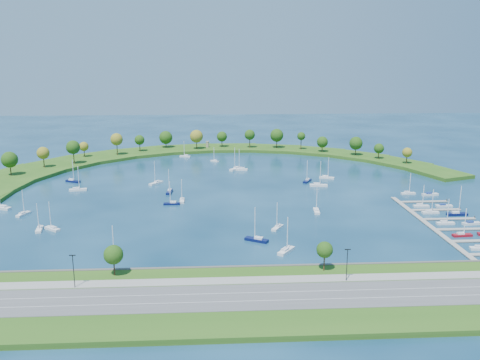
{
  "coord_description": "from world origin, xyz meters",
  "views": [
    {
      "loc": [
        -9.87,
        -255.0,
        67.16
      ],
      "look_at": [
        5.0,
        5.0,
        4.0
      ],
      "focal_mm": 38.39,
      "sensor_mm": 36.0,
      "label": 1
    }
  ],
  "objects": [
    {
      "name": "moored_boat_14",
      "position": [
        -78.14,
        -58.56,
        0.89
      ],
      "size": [
        3.38,
        7.9,
        11.24
      ],
      "rotation": [
        0.0,
        0.0,
        4.88
      ],
      "color": "silver",
      "rests_on": "ground"
    },
    {
      "name": "docked_boat_7",
      "position": [
        96.01,
        -48.74,
        0.94
      ],
      "size": [
        8.93,
        2.67,
        13.05
      ],
      "rotation": [
        0.0,
        0.0,
        0.02
      ],
      "color": "#0A113F",
      "rests_on": "ground"
    },
    {
      "name": "south_shoreline",
      "position": [
        0.03,
        -122.88,
        1.0
      ],
      "size": [
        420.0,
        43.1,
        11.6
      ],
      "color": "#285316",
      "rests_on": "ground"
    },
    {
      "name": "moored_boat_19",
      "position": [
        42.55,
        15.13,
        0.91
      ],
      "size": [
        6.13,
        8.23,
        12.05
      ],
      "rotation": [
        0.0,
        0.0,
        4.18
      ],
      "color": "#0A113F",
      "rests_on": "ground"
    },
    {
      "name": "ground",
      "position": [
        0.0,
        0.0,
        0.0
      ],
      "size": [
        700.0,
        700.0,
        0.0
      ],
      "primitive_type": "plane",
      "color": "#06243B",
      "rests_on": "ground"
    },
    {
      "name": "docked_boat_4",
      "position": [
        85.53,
        -60.36,
        0.87
      ],
      "size": [
        7.37,
        2.09,
        10.83
      ],
      "rotation": [
        0.0,
        0.0,
        0.0
      ],
      "color": "silver",
      "rests_on": "ground"
    },
    {
      "name": "moored_boat_5",
      "position": [
        -91.55,
        -37.82,
        0.88
      ],
      "size": [
        4.63,
        7.81,
        11.1
      ],
      "rotation": [
        0.0,
        0.0,
        1.21
      ],
      "color": "silver",
      "rests_on": "ground"
    },
    {
      "name": "moored_boat_2",
      "position": [
        -43.56,
        -87.12,
        0.87
      ],
      "size": [
        5.99,
        7.12,
        10.77
      ],
      "rotation": [
        0.0,
        0.0,
        2.2
      ],
      "color": "silver",
      "rests_on": "ground"
    },
    {
      "name": "docked_boat_5",
      "position": [
        95.99,
        -61.26,
        0.57
      ],
      "size": [
        7.88,
        3.14,
        1.56
      ],
      "rotation": [
        0.0,
        0.0,
        0.13
      ],
      "color": "silver",
      "rests_on": "ground"
    },
    {
      "name": "moored_boat_0",
      "position": [
        -104.37,
        -28.06,
        0.96
      ],
      "size": [
        9.5,
        6.2,
        13.62
      ],
      "rotation": [
        0.0,
        0.0,
        2.71
      ],
      "color": "silver",
      "rests_on": "ground"
    },
    {
      "name": "moored_boat_17",
      "position": [
        -39.64,
        14.68,
        0.93
      ],
      "size": [
        7.41,
        8.32,
        12.84
      ],
      "rotation": [
        0.0,
        0.0,
        4.03
      ],
      "color": "silver",
      "rests_on": "ground"
    },
    {
      "name": "moored_boat_20",
      "position": [
        36.22,
        -40.78,
        0.91
      ],
      "size": [
        3.16,
        8.5,
        12.2
      ],
      "rotation": [
        0.0,
        0.0,
        1.47
      ],
      "color": "silver",
      "rests_on": "ground"
    },
    {
      "name": "docked_boat_9",
      "position": [
        95.99,
        -35.95,
        0.56
      ],
      "size": [
        7.57,
        2.3,
        1.53
      ],
      "rotation": [
        0.0,
        0.0,
        -0.03
      ],
      "color": "silver",
      "rests_on": "ground"
    },
    {
      "name": "moored_boat_6",
      "position": [
        54.83,
        22.04,
        0.91
      ],
      "size": [
        8.65,
        5.13,
        12.29
      ],
      "rotation": [
        0.0,
        0.0,
        -0.36
      ],
      "color": "silver",
      "rests_on": "ground"
    },
    {
      "name": "docked_boat_8",
      "position": [
        85.54,
        -35.53,
        0.87
      ],
      "size": [
        7.15,
        2.16,
        10.45
      ],
      "rotation": [
        0.0,
        0.0,
        -0.02
      ],
      "color": "silver",
      "rests_on": "ground"
    },
    {
      "name": "moored_boat_16",
      "position": [
        16.16,
        -62.04,
        0.88
      ],
      "size": [
        5.73,
        7.54,
        11.09
      ],
      "rotation": [
        0.0,
        0.0,
        4.16
      ],
      "color": "silver",
      "rests_on": "ground"
    },
    {
      "name": "moored_boat_21",
      "position": [
        6.65,
        -75.67,
        0.94
      ],
      "size": [
        9.02,
        6.68,
        13.19
      ],
      "rotation": [
        0.0,
        0.0,
        2.61
      ],
      "color": "#0A113F",
      "rests_on": "ground"
    },
    {
      "name": "moored_boat_12",
      "position": [
        -27.55,
        89.98,
        0.88
      ],
      "size": [
        7.85,
        4.22,
        11.12
      ],
      "rotation": [
        0.0,
        0.0,
        2.85
      ],
      "color": "silver",
      "rests_on": "ground"
    },
    {
      "name": "moored_boat_8",
      "position": [
        -28.44,
        -25.17,
        0.88
      ],
      "size": [
        7.51,
        2.18,
        11.01
      ],
      "rotation": [
        0.0,
        0.0,
        3.15
      ],
      "color": "#0A113F",
      "rests_on": "ground"
    },
    {
      "name": "breakwater",
      "position": [
        -46.33,
        48.72,
        0.99
      ],
      "size": [
        286.74,
        247.64,
        2.0
      ],
      "color": "#285316",
      "rests_on": "ground"
    },
    {
      "name": "moored_boat_7",
      "position": [
        -31.12,
        -3.96,
        0.92
      ],
      "size": [
        3.02,
        8.58,
        12.38
      ],
      "rotation": [
        0.0,
        0.0,
        4.63
      ],
      "color": "#0A113F",
      "rests_on": "ground"
    },
    {
      "name": "moored_boat_18",
      "position": [
        -23.96,
        -20.25,
        0.88
      ],
      "size": [
        2.25,
        7.51,
        10.98
      ],
      "rotation": [
        0.0,
        0.0,
        4.73
      ],
      "color": "silver",
      "rests_on": "ground"
    },
    {
      "name": "moored_boat_1",
      "position": [
        -78.29,
        2.92,
        0.93
      ],
      "size": [
        8.94,
        3.68,
        12.76
      ],
      "rotation": [
        0.0,
        0.0,
        0.15
      ],
      "color": "silver",
      "rests_on": "ground"
    },
    {
      "name": "harbor_tower",
      "position": [
        -12.55,
        116.11,
        4.33
      ],
      "size": [
        2.6,
        2.6,
        4.54
      ],
      "color": "gray",
      "rests_on": "breakwater"
    },
    {
      "name": "docked_boat_10",
      "position": [
        87.94,
        -13.52,
        0.87
      ],
      "size": [
        7.33,
        2.58,
        10.57
      ],
      "rotation": [
        0.0,
        0.0,
        0.08
      ],
      "color": "silver",
      "rests_on": "ground"
    },
    {
      "name": "docked_boat_2",
      "position": [
        85.53,
        -74.78,
        0.88
      ],
      "size": [
        7.7,
        2.68,
        11.12
      ],
      "rotation": [
        0.0,
        0.0,
        0.08
      ],
      "color": "maroon",
      "rests_on": "ground"
    },
    {
      "name": "moored_boat_15",
      "position": [
        -85.62,
        21.66,
        0.93
      ],
      "size": [
        8.74,
        6.17,
        12.67
      ],
      "rotation": [
        0.0,
        0.0,
        5.8
      ],
      "color": "#0A113F",
      "rests_on": "ground"
    },
    {
      "name": "moored_boat_13",
      "position": [
        46.52,
        4.75,
        0.96
      ],
      "size": [
        9.56,
        3.77,
        13.68
      ],
      "rotation": [
        0.0,
        0.0,
        6.15
      ],
      "color": "silver",
      "rests_on": "ground"
    },
    {
      "name": "docked_boat_6",
      "position": [
        85.53,
        -45.56,
        0.88
      ],
      "size": [
        7.44,
        2.13,
        10.92
      ],
      "rotation": [
        0.0,
        0.0,
        0.01
      ],
      "color": "silver",
      "rests_on": "ground"
    },
    {
      "name": "moored_boat_11",
      "position": [
        -7.68,
        72.96,
        0.84
      ],
      "size": [
        5.79,
        5.75,
        9.37
      ],
      "rotation": [
        0.0,
        0.0,
        2.36
      ],
      "color": "silver",
      "rests_on": "ground"
    },
    {
      "name": "dock_system",
      "position": [
        85.3,
        -61.0,
        0.35
      ],
      "size": [
        24.28,
        82.0,
        1.6
      ],
      "color": "gray",
      "rests_on": "ground"
    },
    {
      "name": "moored_boat_4",
      "position": [
        15.92,
        -87.26,
        0.93
      ],
      "size": [
        7.13,
        8.47,
        12.81
      ],
      "rotation": [
        0.0,
        0.0,
        0.94
      ],
      "color": "silver",
      "rests_on": "ground"
    },
    {
      "name": "docked_boat_11",
      "position": [
        97.88,
        -16.3,
        0.61
      ],
      "size": [
        8.41,
        3.39,
        1.67
      ],
      "rotation": [
        0.0,
        0.0,
        0.14
      ],
      "color": "silver",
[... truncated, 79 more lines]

